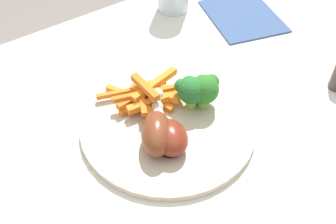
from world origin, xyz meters
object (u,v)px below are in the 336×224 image
object	(u,v)px
dining_table	(176,167)
broccoli_floret_middle	(205,89)
chicken_drumstick_far	(169,135)
chicken_drumstick_near	(157,131)
carrot_fries_pile	(148,97)
dinner_plate	(168,123)
broccoli_floret_front	(191,90)

from	to	relation	value
dining_table	broccoli_floret_middle	bearing A→B (deg)	-173.18
dining_table	chicken_drumstick_far	world-z (taller)	chicken_drumstick_far
chicken_drumstick_near	carrot_fries_pile	bearing A→B (deg)	-114.04
dinner_plate	chicken_drumstick_far	world-z (taller)	chicken_drumstick_far
dining_table	chicken_drumstick_far	distance (m)	0.15
dinner_plate	chicken_drumstick_far	size ratio (longest dim) A/B	2.49
carrot_fries_pile	chicken_drumstick_far	size ratio (longest dim) A/B	1.26
dinner_plate	carrot_fries_pile	xyz separation A→B (m)	(0.00, -0.05, 0.02)
dinner_plate	dining_table	bearing A→B (deg)	125.43
dining_table	chicken_drumstick_far	size ratio (longest dim) A/B	10.54
broccoli_floret_front	carrot_fries_pile	distance (m)	0.07
dinner_plate	carrot_fries_pile	bearing A→B (deg)	-84.29
carrot_fries_pile	chicken_drumstick_far	bearing A→B (deg)	76.77
dining_table	chicken_drumstick_far	bearing A→B (deg)	39.05
dinner_plate	chicken_drumstick_far	distance (m)	0.05
broccoli_floret_middle	chicken_drumstick_far	bearing A→B (deg)	20.35
dining_table	dinner_plate	xyz separation A→B (m)	(0.01, -0.01, 0.11)
chicken_drumstick_near	chicken_drumstick_far	world-z (taller)	chicken_drumstick_near
broccoli_floret_middle	chicken_drumstick_near	distance (m)	0.11
chicken_drumstick_far	dinner_plate	bearing A→B (deg)	-123.30
dining_table	carrot_fries_pile	distance (m)	0.15
chicken_drumstick_near	chicken_drumstick_far	size ratio (longest dim) A/B	1.11
broccoli_floret_middle	carrot_fries_pile	distance (m)	0.09
dinner_plate	broccoli_floret_front	xyz separation A→B (m)	(-0.05, -0.01, 0.04)
broccoli_floret_front	carrot_fries_pile	world-z (taller)	broccoli_floret_front
dining_table	broccoli_floret_front	xyz separation A→B (m)	(-0.04, -0.02, 0.16)
dining_table	broccoli_floret_middle	xyz separation A→B (m)	(-0.06, -0.01, 0.15)
dining_table	broccoli_floret_middle	distance (m)	0.16
dinner_plate	chicken_drumstick_near	size ratio (longest dim) A/B	2.25
chicken_drumstick_near	dining_table	bearing A→B (deg)	-163.94
broccoli_floret_front	chicken_drumstick_far	size ratio (longest dim) A/B	0.54
broccoli_floret_front	carrot_fries_pile	size ratio (longest dim) A/B	0.43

